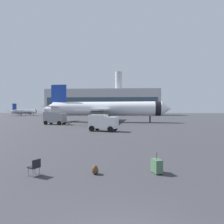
{
  "coord_description": "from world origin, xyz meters",
  "views": [
    {
      "loc": [
        0.09,
        -4.21,
        3.37
      ],
      "look_at": [
        -1.99,
        28.77,
        3.0
      ],
      "focal_mm": 30.65,
      "sensor_mm": 36.0,
      "label": 1
    }
  ],
  "objects": [
    {
      "name": "airplane_at_gate",
      "position": [
        -5.22,
        47.97,
        3.66
      ],
      "size": [
        35.77,
        32.28,
        10.5
      ],
      "color": "white",
      "rests_on": "ground"
    },
    {
      "name": "airplane_taxiing",
      "position": [
        -58.76,
        105.78,
        2.38
      ],
      "size": [
        21.03,
        23.21,
        6.83
      ],
      "color": "silver",
      "rests_on": "ground"
    },
    {
      "name": "service_truck",
      "position": [
        -15.77,
        38.57,
        1.61
      ],
      "size": [
        5.11,
        3.22,
        2.9
      ],
      "color": "gray",
      "rests_on": "ground"
    },
    {
      "name": "cargo_van",
      "position": [
        -3.22,
        25.75,
        1.45
      ],
      "size": [
        4.78,
        3.33,
        2.6
      ],
      "color": "white",
      "rests_on": "ground"
    },
    {
      "name": "safety_cone_near",
      "position": [
        -12.59,
        39.06,
        0.34
      ],
      "size": [
        0.44,
        0.44,
        0.7
      ],
      "color": "#F2590C",
      "rests_on": "ground"
    },
    {
      "name": "safety_cone_mid",
      "position": [
        -6.26,
        49.88,
        0.32
      ],
      "size": [
        0.44,
        0.44,
        0.66
      ],
      "color": "#F2590C",
      "rests_on": "ground"
    },
    {
      "name": "safety_cone_far",
      "position": [
        -13.86,
        38.35,
        0.35
      ],
      "size": [
        0.44,
        0.44,
        0.71
      ],
      "color": "#F2590C",
      "rests_on": "ground"
    },
    {
      "name": "rolling_suitcase",
      "position": [
        1.83,
        6.05,
        0.39
      ],
      "size": [
        0.59,
        0.74,
        1.1
      ],
      "color": "#476B4C",
      "rests_on": "ground"
    },
    {
      "name": "traveller_backpack",
      "position": [
        -1.42,
        5.69,
        0.23
      ],
      "size": [
        0.36,
        0.4,
        0.48
      ],
      "color": "brown",
      "rests_on": "ground"
    },
    {
      "name": "gate_chair",
      "position": [
        -4.46,
        5.23,
        0.5
      ],
      "size": [
        0.65,
        0.65,
        0.86
      ],
      "color": "black",
      "rests_on": "ground"
    },
    {
      "name": "terminal_building",
      "position": [
        -13.55,
        121.83,
        8.34
      ],
      "size": [
        71.71,
        20.52,
        28.41
      ],
      "color": "#B2B2B7",
      "rests_on": "ground"
    }
  ]
}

